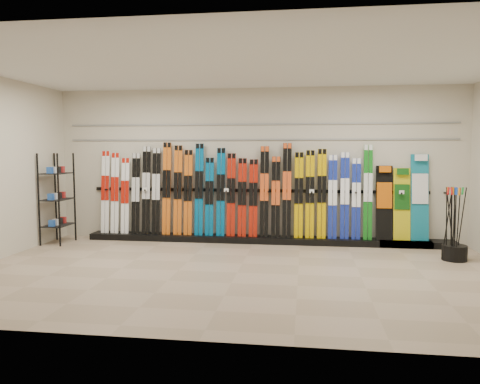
# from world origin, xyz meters

# --- Properties ---
(floor) EXTENTS (8.00, 8.00, 0.00)m
(floor) POSITION_xyz_m (0.00, 0.00, 0.00)
(floor) COLOR gray
(floor) RESTS_ON ground
(back_wall) EXTENTS (8.00, 0.00, 8.00)m
(back_wall) POSITION_xyz_m (0.00, 2.50, 1.50)
(back_wall) COLOR beige
(back_wall) RESTS_ON floor
(ceiling) EXTENTS (8.00, 8.00, 0.00)m
(ceiling) POSITION_xyz_m (0.00, 0.00, 3.00)
(ceiling) COLOR silver
(ceiling) RESTS_ON back_wall
(ski_rack_base) EXTENTS (8.00, 0.40, 0.12)m
(ski_rack_base) POSITION_xyz_m (0.22, 2.28, 0.06)
(ski_rack_base) COLOR black
(ski_rack_base) RESTS_ON floor
(skis) EXTENTS (5.36, 0.19, 1.83)m
(skis) POSITION_xyz_m (-0.46, 2.31, 0.95)
(skis) COLOR white
(skis) RESTS_ON ski_rack_base
(snowboards) EXTENTS (0.95, 0.25, 1.60)m
(snowboards) POSITION_xyz_m (2.79, 2.35, 0.85)
(snowboards) COLOR black
(snowboards) RESTS_ON ski_rack_base
(accessory_rack) EXTENTS (0.40, 0.60, 1.74)m
(accessory_rack) POSITION_xyz_m (-3.75, 1.70, 0.87)
(accessory_rack) COLOR black
(accessory_rack) RESTS_ON floor
(pole_bin) EXTENTS (0.39, 0.39, 0.25)m
(pole_bin) POSITION_xyz_m (3.40, 1.25, 0.12)
(pole_bin) COLOR black
(pole_bin) RESTS_ON floor
(ski_poles) EXTENTS (0.36, 0.28, 1.18)m
(ski_poles) POSITION_xyz_m (3.35, 1.23, 0.61)
(ski_poles) COLOR black
(ski_poles) RESTS_ON pole_bin
(slatwall_rail_0) EXTENTS (7.60, 0.02, 0.03)m
(slatwall_rail_0) POSITION_xyz_m (0.00, 2.48, 2.00)
(slatwall_rail_0) COLOR gray
(slatwall_rail_0) RESTS_ON back_wall
(slatwall_rail_1) EXTENTS (7.60, 0.02, 0.03)m
(slatwall_rail_1) POSITION_xyz_m (0.00, 2.48, 2.30)
(slatwall_rail_1) COLOR gray
(slatwall_rail_1) RESTS_ON back_wall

